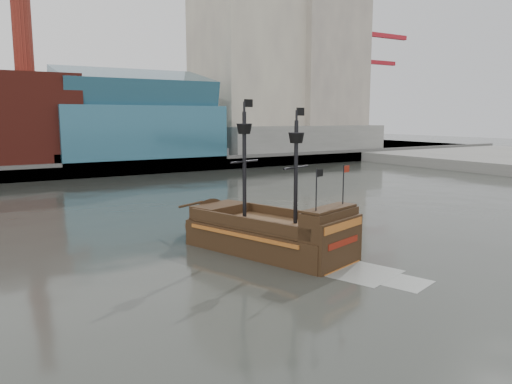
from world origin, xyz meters
TOP-DOWN VIEW (x-y plane):
  - ground at (0.00, 0.00)m, footprint 400.00×400.00m
  - promenade_far at (0.00, 92.00)m, footprint 220.00×60.00m
  - seawall at (0.00, 62.50)m, footprint 220.00×1.00m
  - skyline at (5.21, 84.56)m, footprint 149.00×45.00m
  - crane_a at (78.63, 82.00)m, footprint 22.50×4.00m
  - crane_b at (88.23, 92.00)m, footprint 19.10×4.00m
  - pirate_ship at (-0.61, 8.36)m, footprint 9.44×16.97m

SIDE VIEW (x-z plane):
  - ground at x=0.00m, z-range 0.00..0.00m
  - promenade_far at x=0.00m, z-range 0.00..2.00m
  - pirate_ship at x=-0.61m, z-range -4.98..7.19m
  - seawall at x=0.00m, z-range 0.00..2.60m
  - crane_b at x=88.23m, z-range 2.45..28.70m
  - crane_a at x=78.63m, z-range 2.99..35.24m
  - skyline at x=5.21m, z-range -6.45..55.55m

